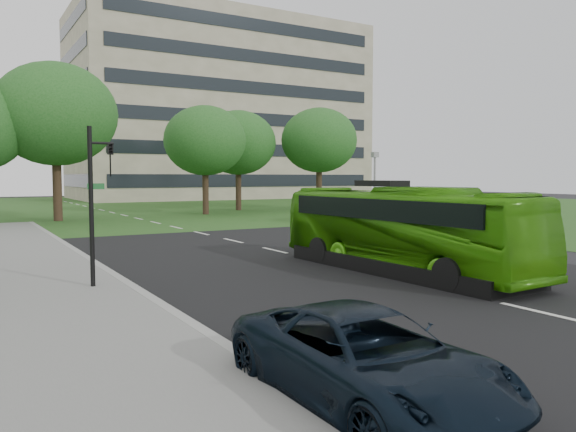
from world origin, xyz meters
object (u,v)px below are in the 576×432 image
Objects in this scene: tree_park_d at (238,143)px; tree_park_c at (205,141)px; tree_park_b at (55,114)px; sedan at (339,209)px; tree_park_e at (319,140)px; office_building at (220,111)px; camera_pole at (375,179)px; bus at (402,229)px; traffic_light at (96,195)px; suv at (366,358)px.

tree_park_c is at bearing -141.35° from tree_park_d.
sedan is at bearing -31.02° from tree_park_b.
tree_park_e reaches higher than tree_park_d.
tree_park_d is 7.59m from tree_park_e.
office_building reaches higher than tree_park_b.
tree_park_b is at bearing 74.75° from sedan.
camera_pole is at bearing -91.59° from tree_park_d.
bus is 9.11m from traffic_light.
tree_park_c is 2.01× the size of traffic_light.
office_building is 9.37× the size of traffic_light.
camera_pole is (15.23, -14.76, -4.29)m from tree_park_b.
tree_park_b is 1.10× the size of bus.
traffic_light reaches higher than suv.
tree_park_e reaches higher than bus.
tree_park_c reaches higher than sedan.
tree_park_b is 21.64m from camera_pole.
sedan is at bearing 34.52° from traffic_light.
office_building is 7.68× the size of sedan.
tree_park_d is 35.68m from traffic_light.
office_building is 47.71m from sedan.
tree_park_b is at bearing 100.74° from bus.
tree_park_c is 0.97× the size of tree_park_d.
office_building is 38.16m from tree_park_c.
tree_park_d reaches higher than sedan.
bus is 10.64m from suv.
office_building is 9.01× the size of suv.
office_building is at bearing 58.67° from traffic_light.
suv is (-1.18, -34.78, -6.53)m from tree_park_b.
tree_park_b is 19.99m from sedan.
bus is 15.40m from camera_pole.
bus is (-16.88, -30.17, -5.00)m from tree_park_e.
office_building is 76.42m from suv.
office_building is at bearing 64.72° from tree_park_c.
tree_park_d is at bearing 165.40° from tree_park_e.
tree_park_c is 29.15m from bus.
office_building is 4.30× the size of tree_park_e.
suv is at bearing -136.43° from bus.
camera_pole is at bearing -113.93° from tree_park_e.
bus is 2.16× the size of suv.
bus is (-4.92, -28.38, -4.48)m from tree_park_c.
tree_park_d is at bearing 71.26° from bus.
traffic_light is at bearing -95.92° from tree_park_b.
office_building reaches higher than tree_park_e.
traffic_light is at bearing 166.83° from bus.
tree_park_d is 0.92× the size of bus.
camera_pole is at bearing -103.46° from office_building.
tree_park_b is at bearing -162.71° from tree_park_d.
traffic_light is (-25.76, -28.45, -3.82)m from tree_park_e.
sedan is 5.47m from camera_pole.
tree_park_d is (15.78, 4.91, -1.15)m from tree_park_b.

